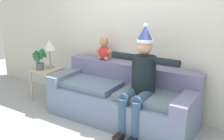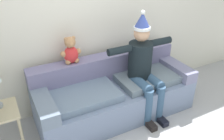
{
  "view_description": "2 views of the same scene",
  "coord_description": "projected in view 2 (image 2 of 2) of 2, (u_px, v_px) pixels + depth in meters",
  "views": [
    {
      "loc": [
        1.9,
        -2.27,
        1.93
      ],
      "look_at": [
        -0.15,
        0.96,
        0.8
      ],
      "focal_mm": 42.13,
      "sensor_mm": 36.0,
      "label": 1
    },
    {
      "loc": [
        -1.37,
        -1.54,
        2.3
      ],
      "look_at": [
        -0.15,
        0.81,
        0.87
      ],
      "focal_mm": 37.72,
      "sensor_mm": 36.0,
      "label": 2
    }
  ],
  "objects": [
    {
      "name": "back_wall",
      "position": [
        97.0,
        17.0,
        3.42
      ],
      "size": [
        7.0,
        0.1,
        2.7
      ],
      "primitive_type": "cube",
      "color": "silver",
      "rests_on": "ground_plane"
    },
    {
      "name": "person_seated",
      "position": [
        144.0,
        65.0,
        3.31
      ],
      "size": [
        1.02,
        0.77,
        1.54
      ],
      "color": "black",
      "rests_on": "ground_plane"
    },
    {
      "name": "teddy_bear",
      "position": [
        71.0,
        51.0,
        3.18
      ],
      "size": [
        0.29,
        0.17,
        0.38
      ],
      "color": "red",
      "rests_on": "couch"
    },
    {
      "name": "couch",
      "position": [
        114.0,
        93.0,
        3.5
      ],
      "size": [
        2.29,
        0.89,
        0.84
      ],
      "color": "slate",
      "rests_on": "ground_plane"
    }
  ]
}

